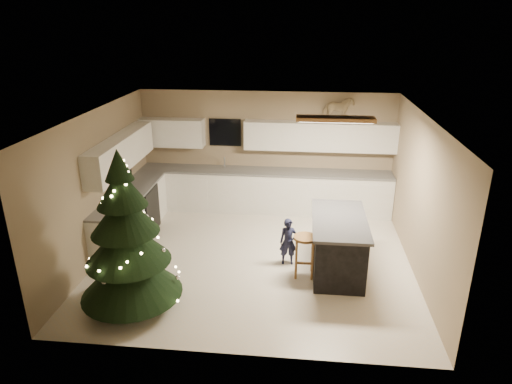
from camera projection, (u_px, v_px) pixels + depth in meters
ground_plane at (254, 258)px, 8.20m from camera, size 5.50×5.50×0.00m
room_shell at (255, 166)px, 7.57m from camera, size 5.52×5.02×2.61m
cabinetry at (219, 186)px, 9.55m from camera, size 5.50×3.20×2.00m
island at (338, 244)px, 7.69m from camera, size 0.90×1.70×0.95m
bar_stool at (305, 246)px, 7.49m from camera, size 0.38×0.38×0.72m
christmas_tree at (127, 246)px, 6.52m from camera, size 1.53×1.48×2.45m
toddler at (288, 242)px, 7.91m from camera, size 0.33×0.24×0.84m
rocking_horse at (338, 109)px, 9.39m from camera, size 0.65×0.38×0.54m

